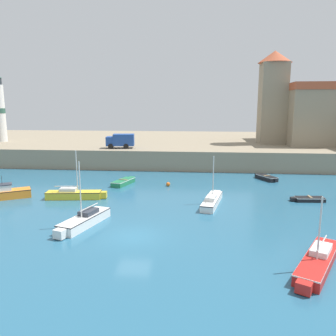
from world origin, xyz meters
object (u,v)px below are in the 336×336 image
at_px(dinghy_black_2, 266,177).
at_px(sailboat_yellow_7, 75,194).
at_px(mooring_buoy, 168,184).
at_px(church, 301,111).
at_px(dinghy_green_1, 124,182).
at_px(truck_on_quay, 121,140).
at_px(sailboat_white_3, 212,200).
at_px(sailboat_red_6, 318,261).
at_px(dinghy_black_4, 309,199).
at_px(motorboat_orange_5, 4,193).
at_px(sailboat_white_0, 84,220).

distance_m(dinghy_black_2, sailboat_yellow_7, 24.12).
relative_size(mooring_buoy, church, 0.03).
xyz_separation_m(dinghy_green_1, truck_on_quay, (-3.17, 11.87, 3.85)).
height_order(sailboat_white_3, church, church).
distance_m(sailboat_red_6, truck_on_quay, 37.19).
bearing_deg(sailboat_red_6, dinghy_black_4, 74.49).
bearing_deg(sailboat_red_6, sailboat_white_3, 115.37).
distance_m(sailboat_white_3, church, 35.81).
relative_size(motorboat_orange_5, truck_on_quay, 1.18).
distance_m(dinghy_black_4, mooring_buoy, 15.51).
height_order(sailboat_red_6, truck_on_quay, truck_on_quay).
xyz_separation_m(dinghy_green_1, sailboat_white_3, (10.47, -7.44, 0.09)).
relative_size(dinghy_black_2, church, 0.22).
height_order(sailboat_white_0, mooring_buoy, sailboat_white_0).
distance_m(dinghy_black_2, truck_on_quay, 22.73).
bearing_deg(motorboat_orange_5, sailboat_white_3, 0.08).
height_order(sailboat_yellow_7, mooring_buoy, sailboat_yellow_7).
distance_m(motorboat_orange_5, church, 49.54).
bearing_deg(sailboat_white_0, sailboat_white_3, 33.18).
bearing_deg(truck_on_quay, dinghy_black_4, -36.43).
distance_m(sailboat_white_0, dinghy_black_4, 21.98).
relative_size(sailboat_white_0, dinghy_black_2, 1.69).
relative_size(sailboat_white_0, truck_on_quay, 1.33).
relative_size(dinghy_black_4, motorboat_orange_5, 0.63).
height_order(sailboat_white_3, sailboat_red_6, sailboat_white_3).
relative_size(dinghy_green_1, motorboat_orange_5, 0.81).
distance_m(sailboat_white_0, truck_on_quay, 26.56).
bearing_deg(truck_on_quay, motorboat_orange_5, -111.73).
bearing_deg(dinghy_green_1, dinghy_black_2, 13.34).
xyz_separation_m(mooring_buoy, church, (21.74, 23.51, 8.44)).
relative_size(sailboat_white_3, sailboat_yellow_7, 1.03).
relative_size(motorboat_orange_5, sailboat_red_6, 0.82).
bearing_deg(truck_on_quay, mooring_buoy, -54.75).
relative_size(dinghy_black_2, sailboat_yellow_7, 0.57).
bearing_deg(motorboat_orange_5, sailboat_white_0, -31.64).
distance_m(motorboat_orange_5, sailboat_yellow_7, 7.32).
distance_m(dinghy_green_1, sailboat_red_6, 25.48).
height_order(dinghy_black_4, motorboat_orange_5, motorboat_orange_5).
bearing_deg(motorboat_orange_5, church, 38.72).
xyz_separation_m(motorboat_orange_5, church, (38.13, 30.57, 8.10)).
distance_m(dinghy_black_2, dinghy_black_4, 9.89).
bearing_deg(church, dinghy_black_2, -116.42).
bearing_deg(church, mooring_buoy, -132.76).
relative_size(dinghy_black_4, truck_on_quay, 0.74).
bearing_deg(sailboat_white_0, mooring_buoy, 68.57).
bearing_deg(sailboat_red_6, motorboat_orange_5, 155.86).
distance_m(dinghy_green_1, mooring_buoy, 5.53).
xyz_separation_m(sailboat_yellow_7, truck_on_quay, (0.43, 18.58, 3.70)).
height_order(sailboat_white_0, sailboat_white_3, sailboat_white_0).
xyz_separation_m(dinghy_black_4, motorboat_orange_5, (-31.08, -2.09, 0.35)).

